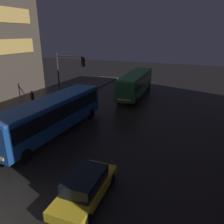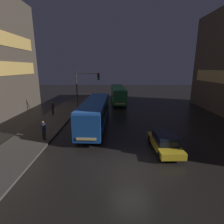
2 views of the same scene
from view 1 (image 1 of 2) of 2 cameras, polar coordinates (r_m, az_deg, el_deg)
name	(u,v)px [view 1 (image 1 of 2)]	position (r m, az deg, el deg)	size (l,w,h in m)	color
sidewalk_left	(13,119)	(23.82, -24.37, -1.73)	(4.00, 48.00, 0.15)	#47423D
bus_near	(53,113)	(18.74, -15.17, -0.18)	(2.78, 11.70, 3.10)	#194793
bus_far	(136,82)	(29.87, 6.22, 7.76)	(2.85, 11.02, 3.11)	#236B38
car_taxi	(86,186)	(11.84, -6.92, -18.72)	(1.98, 4.57, 1.48)	gold
pedestrian_mid	(32,97)	(26.66, -20.13, 3.74)	(0.52, 0.52, 1.84)	black
traffic_light_main	(67,73)	(23.55, -11.67, 9.95)	(3.32, 0.35, 6.25)	#2D2D2D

